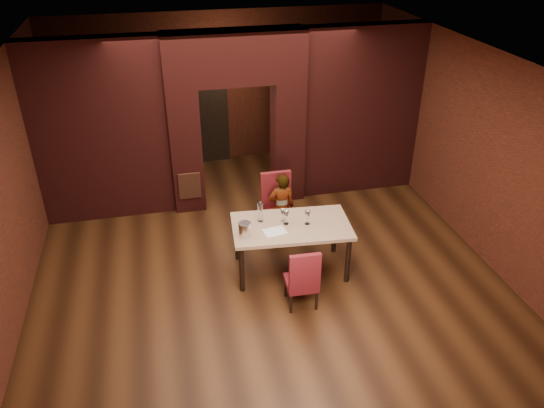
{
  "coord_description": "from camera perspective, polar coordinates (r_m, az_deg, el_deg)",
  "views": [
    {
      "loc": [
        -1.4,
        -6.94,
        5.01
      ],
      "look_at": [
        0.19,
        0.0,
        0.97
      ],
      "focal_mm": 35.0,
      "sensor_mm": 36.0,
      "label": 1
    }
  ],
  "objects": [
    {
      "name": "floor",
      "position": [
        8.68,
        -1.25,
        -5.72
      ],
      "size": [
        8.0,
        8.0,
        0.0
      ],
      "primitive_type": "plane",
      "color": "#422410",
      "rests_on": "ground"
    },
    {
      "name": "ceiling",
      "position": [
        7.31,
        -1.53,
        15.21
      ],
      "size": [
        7.0,
        8.0,
        0.04
      ],
      "primitive_type": "cube",
      "color": "silver",
      "rests_on": "ground"
    },
    {
      "name": "wall_back",
      "position": [
        11.55,
        -5.51,
        12.25
      ],
      "size": [
        7.0,
        0.04,
        3.2
      ],
      "primitive_type": "cube",
      "color": "maroon",
      "rests_on": "ground"
    },
    {
      "name": "wall_front",
      "position": [
        4.72,
        9.01,
        -17.22
      ],
      "size": [
        7.0,
        0.04,
        3.2
      ],
      "primitive_type": "cube",
      "color": "maroon",
      "rests_on": "ground"
    },
    {
      "name": "wall_left",
      "position": [
        8.02,
        -26.69,
        1.0
      ],
      "size": [
        0.04,
        8.0,
        3.2
      ],
      "primitive_type": "cube",
      "color": "maroon",
      "rests_on": "ground"
    },
    {
      "name": "wall_right",
      "position": [
        9.16,
        20.71,
        5.72
      ],
      "size": [
        0.04,
        8.0,
        3.2
      ],
      "primitive_type": "cube",
      "color": "maroon",
      "rests_on": "ground"
    },
    {
      "name": "pillar_left",
      "position": [
        9.75,
        -9.27,
        5.84
      ],
      "size": [
        0.55,
        0.55,
        2.3
      ],
      "primitive_type": "cube",
      "color": "maroon",
      "rests_on": "ground"
    },
    {
      "name": "pillar_right",
      "position": [
        10.02,
        1.67,
        6.89
      ],
      "size": [
        0.55,
        0.55,
        2.3
      ],
      "primitive_type": "cube",
      "color": "maroon",
      "rests_on": "ground"
    },
    {
      "name": "lintel",
      "position": [
        9.33,
        -4.06,
        15.47
      ],
      "size": [
        2.45,
        0.55,
        0.9
      ],
      "primitive_type": "cube",
      "color": "maroon",
      "rests_on": "ground"
    },
    {
      "name": "wing_wall_left",
      "position": [
        9.62,
        -17.94,
        7.33
      ],
      "size": [
        2.28,
        0.35,
        3.2
      ],
      "primitive_type": "cube",
      "color": "maroon",
      "rests_on": "ground"
    },
    {
      "name": "wing_wall_right",
      "position": [
        10.29,
        9.46,
        9.79
      ],
      "size": [
        2.28,
        0.35,
        3.2
      ],
      "primitive_type": "cube",
      "color": "maroon",
      "rests_on": "ground"
    },
    {
      "name": "vent_panel",
      "position": [
        9.74,
        -8.84,
        1.93
      ],
      "size": [
        0.4,
        0.03,
        0.5
      ],
      "primitive_type": "cube",
      "color": "#9E4E2E",
      "rests_on": "ground"
    },
    {
      "name": "rear_door",
      "position": [
        11.63,
        -7.32,
        9.4
      ],
      "size": [
        0.9,
        0.08,
        2.1
      ],
      "primitive_type": "cube",
      "color": "black",
      "rests_on": "ground"
    },
    {
      "name": "rear_door_frame",
      "position": [
        11.59,
        -7.29,
        9.34
      ],
      "size": [
        1.02,
        0.04,
        2.22
      ],
      "primitive_type": "cube",
      "color": "black",
      "rests_on": "ground"
    },
    {
      "name": "dining_table",
      "position": [
        8.17,
        2.03,
        -4.7
      ],
      "size": [
        1.84,
        1.14,
        0.83
      ],
      "primitive_type": "cube",
      "rotation": [
        0.0,
        0.0,
        -0.09
      ],
      "color": "tan",
      "rests_on": "ground"
    },
    {
      "name": "chair_far",
      "position": [
        8.89,
        0.73,
        -0.43
      ],
      "size": [
        0.52,
        0.52,
        1.14
      ],
      "primitive_type": "cube",
      "rotation": [
        0.0,
        0.0,
        0.01
      ],
      "color": "maroon",
      "rests_on": "ground"
    },
    {
      "name": "chair_near",
      "position": [
        7.49,
        3.18,
        -7.72
      ],
      "size": [
        0.45,
        0.45,
        0.96
      ],
      "primitive_type": "cube",
      "rotation": [
        0.0,
        0.0,
        3.1
      ],
      "color": "maroon",
      "rests_on": "ground"
    },
    {
      "name": "person_seated",
      "position": [
        8.83,
        1.03,
        -0.35
      ],
      "size": [
        0.45,
        0.29,
        1.22
      ],
      "primitive_type": "imported",
      "rotation": [
        0.0,
        0.0,
        3.15
      ],
      "color": "silver",
      "rests_on": "ground"
    },
    {
      "name": "wine_glass_a",
      "position": [
        7.98,
        1.18,
        -1.2
      ],
      "size": [
        0.08,
        0.08,
        0.2
      ],
      "primitive_type": null,
      "color": "white",
      "rests_on": "dining_table"
    },
    {
      "name": "wine_glass_b",
      "position": [
        7.9,
        1.53,
        -1.44
      ],
      "size": [
        0.09,
        0.09,
        0.23
      ],
      "primitive_type": null,
      "color": "white",
      "rests_on": "dining_table"
    },
    {
      "name": "wine_glass_c",
      "position": [
        7.92,
        3.85,
        -1.45
      ],
      "size": [
        0.09,
        0.09,
        0.23
      ],
      "primitive_type": null,
      "color": "white",
      "rests_on": "dining_table"
    },
    {
      "name": "tasting_sheet",
      "position": [
        7.78,
        0.32,
        -2.97
      ],
      "size": [
        0.36,
        0.29,
        0.0
      ],
      "primitive_type": "cube",
      "rotation": [
        0.0,
        0.0,
        0.16
      ],
      "color": "white",
      "rests_on": "dining_table"
    },
    {
      "name": "wine_bucket",
      "position": [
        7.63,
        -2.94,
        -2.77
      ],
      "size": [
        0.18,
        0.18,
        0.22
      ],
      "primitive_type": "cylinder",
      "color": "silver",
      "rests_on": "dining_table"
    },
    {
      "name": "water_bottle",
      "position": [
        7.95,
        -1.26,
        -0.79
      ],
      "size": [
        0.08,
        0.08,
        0.34
      ],
      "primitive_type": "cylinder",
      "color": "silver",
      "rests_on": "dining_table"
    },
    {
      "name": "potted_plant",
      "position": [
        9.26,
        5.57,
        -1.71
      ],
      "size": [
        0.53,
        0.53,
        0.45
      ],
      "primitive_type": "imported",
      "rotation": [
        0.0,
        0.0,
        0.75
      ],
      "color": "#2D611C",
      "rests_on": "ground"
    }
  ]
}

